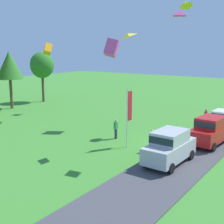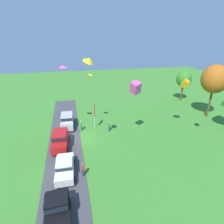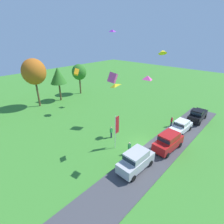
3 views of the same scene
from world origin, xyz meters
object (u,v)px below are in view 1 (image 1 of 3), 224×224
at_px(kite_box_over_trees, 48,49).
at_px(kite_diamond_topmost, 128,35).
at_px(kite_box_mid_center, 111,48).
at_px(kite_delta_near_flag, 186,4).
at_px(kite_diamond_high_right, 180,13).
at_px(flag_banner, 129,110).
at_px(car_sedan_mid_row, 222,119).
at_px(tree_left_of_center, 42,65).
at_px(car_suv_far_end, 211,130).
at_px(tree_center_back, 9,65).
at_px(car_suv_by_flagpole, 170,146).
at_px(person_on_lawn, 206,117).
at_px(person_beside_suv, 116,129).
at_px(person_watching_sky, 152,140).

distance_m(kite_box_over_trees, kite_diamond_topmost, 13.64).
bearing_deg(kite_box_mid_center, kite_delta_near_flag, -64.70).
relative_size(kite_diamond_high_right, kite_box_mid_center, 0.65).
relative_size(flag_banner, kite_box_mid_center, 3.17).
relative_size(car_sedan_mid_row, tree_left_of_center, 0.62).
height_order(car_suv_far_end, tree_center_back, tree_center_back).
xyz_separation_m(car_suv_by_flagpole, car_suv_far_end, (5.78, -0.91, 0.00)).
bearing_deg(kite_box_over_trees, person_on_lawn, -67.11).
xyz_separation_m(kite_box_over_trees, kite_diamond_topmost, (-4.38, -12.88, 1.02)).
xyz_separation_m(car_suv_by_flagpole, kite_diamond_topmost, (1.00, 4.06, 7.35)).
xyz_separation_m(flag_banner, kite_box_mid_center, (4.52, 4.83, 4.77)).
bearing_deg(kite_delta_near_flag, car_suv_far_end, -130.20).
height_order(car_sedan_mid_row, flag_banner, flag_banner).
distance_m(car_suv_far_end, person_on_lawn, 6.59).
bearing_deg(person_beside_suv, kite_diamond_high_right, -104.03).
height_order(car_sedan_mid_row, person_beside_suv, car_sedan_mid_row).
bearing_deg(person_watching_sky, car_suv_far_end, -36.59).
distance_m(car_suv_by_flagpole, car_suv_far_end, 5.85).
relative_size(car_suv_far_end, tree_left_of_center, 0.66).
relative_size(person_on_lawn, kite_delta_near_flag, 1.55).
relative_size(person_beside_suv, flag_banner, 0.36).
xyz_separation_m(car_sedan_mid_row, kite_delta_near_flag, (-2.10, 3.32, 10.57)).
bearing_deg(flag_banner, person_watching_sky, -90.32).
bearing_deg(kite_box_mid_center, person_watching_sky, -123.03).
bearing_deg(car_suv_by_flagpole, car_suv_far_end, -8.98).
relative_size(person_beside_suv, kite_diamond_topmost, 1.74).
bearing_deg(flag_banner, person_beside_suv, 58.78).
relative_size(car_suv_by_flagpole, kite_diamond_topmost, 4.74).
bearing_deg(person_watching_sky, person_on_lawn, -3.61).
distance_m(tree_left_of_center, kite_diamond_topmost, 24.94).
bearing_deg(tree_left_of_center, kite_diamond_topmost, -118.02).
bearing_deg(kite_diamond_topmost, kite_box_mid_center, 44.39).
height_order(person_beside_suv, kite_box_mid_center, kite_box_mid_center).
xyz_separation_m(car_suv_by_flagpole, tree_center_back, (6.58, 25.30, 4.26)).
height_order(flag_banner, kite_delta_near_flag, kite_delta_near_flag).
bearing_deg(tree_center_back, car_suv_far_end, -91.76).
xyz_separation_m(flag_banner, kite_diamond_high_right, (-0.27, -4.04, 7.03)).
bearing_deg(tree_left_of_center, kite_diamond_high_right, -113.66).
xyz_separation_m(person_watching_sky, kite_box_mid_center, (4.53, 6.97, 6.86)).
bearing_deg(car_suv_by_flagpole, flag_banner, 68.92).
relative_size(car_suv_by_flagpole, tree_center_back, 0.63).
distance_m(person_on_lawn, tree_left_of_center, 24.77).
xyz_separation_m(tree_left_of_center, kite_delta_near_flag, (-3.53, -22.88, 6.31)).
distance_m(person_beside_suv, tree_center_back, 19.85).
distance_m(car_suv_far_end, car_sedan_mid_row, 5.44).
bearing_deg(flag_banner, kite_box_mid_center, 46.88).
height_order(person_watching_sky, flag_banner, flag_banner).
distance_m(kite_diamond_high_right, kite_diamond_topmost, 4.05).
distance_m(person_on_lawn, person_beside_suv, 10.21).
xyz_separation_m(person_beside_suv, kite_delta_near_flag, (6.17, -3.38, 10.73)).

